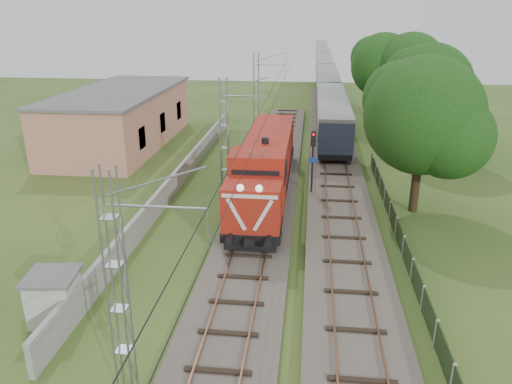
# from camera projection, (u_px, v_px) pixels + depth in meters

# --- Properties ---
(ground) EXTENTS (140.00, 140.00, 0.00)m
(ground) POSITION_uv_depth(u_px,v_px,m) (245.00, 277.00, 24.33)
(ground) COLOR #2C4B1C
(ground) RESTS_ON ground
(track_main) EXTENTS (4.20, 70.00, 0.45)m
(track_main) POSITION_uv_depth(u_px,v_px,m) (260.00, 217.00, 30.80)
(track_main) COLOR #6B6054
(track_main) RESTS_ON ground
(track_side) EXTENTS (4.20, 80.00, 0.45)m
(track_side) POSITION_uv_depth(u_px,v_px,m) (334.00, 160.00, 42.41)
(track_side) COLOR #6B6054
(track_side) RESTS_ON ground
(catenary) EXTENTS (3.31, 70.00, 8.00)m
(catenary) POSITION_uv_depth(u_px,v_px,m) (225.00, 136.00, 34.44)
(catenary) COLOR gray
(catenary) RESTS_ON ground
(boundary_wall) EXTENTS (0.25, 40.00, 1.50)m
(boundary_wall) POSITION_uv_depth(u_px,v_px,m) (177.00, 179.00, 35.94)
(boundary_wall) COLOR #9E9E99
(boundary_wall) RESTS_ON ground
(station_building) EXTENTS (8.40, 20.40, 5.22)m
(station_building) POSITION_uv_depth(u_px,v_px,m) (122.00, 117.00, 47.37)
(station_building) COLOR tan
(station_building) RESTS_ON ground
(fence) EXTENTS (0.12, 32.00, 1.20)m
(fence) POSITION_uv_depth(u_px,v_px,m) (404.00, 246.00, 26.10)
(fence) COLOR black
(fence) RESTS_ON ground
(locomotive) EXTENTS (3.16, 18.06, 4.59)m
(locomotive) POSITION_uv_depth(u_px,v_px,m) (266.00, 166.00, 33.60)
(locomotive) COLOR black
(locomotive) RESTS_ON ground
(coach_rake) EXTENTS (2.94, 109.75, 3.39)m
(coach_rake) POSITION_uv_depth(u_px,v_px,m) (324.00, 66.00, 91.25)
(coach_rake) COLOR black
(coach_rake) RESTS_ON ground
(signal_post) EXTENTS (0.52, 0.40, 4.67)m
(signal_post) POSITION_uv_depth(u_px,v_px,m) (313.00, 152.00, 33.75)
(signal_post) COLOR black
(signal_post) RESTS_ON ground
(relay_hut) EXTENTS (2.27, 2.27, 2.11)m
(relay_hut) POSITION_uv_depth(u_px,v_px,m) (54.00, 297.00, 20.66)
(relay_hut) COLOR beige
(relay_hut) RESTS_ON ground
(tree_a) EXTENTS (7.58, 7.22, 9.83)m
(tree_a) POSITION_uv_depth(u_px,v_px,m) (425.00, 117.00, 30.17)
(tree_a) COLOR #392917
(tree_a) RESTS_ON ground
(tree_b) EXTENTS (7.55, 7.19, 9.78)m
(tree_b) POSITION_uv_depth(u_px,v_px,m) (430.00, 88.00, 41.52)
(tree_b) COLOR #392917
(tree_b) RESTS_ON ground
(tree_c) EXTENTS (7.64, 7.28, 9.91)m
(tree_c) POSITION_uv_depth(u_px,v_px,m) (384.00, 66.00, 56.48)
(tree_c) COLOR #392917
(tree_c) RESTS_ON ground
(tree_d) EXTENTS (7.76, 7.39, 10.06)m
(tree_d) POSITION_uv_depth(u_px,v_px,m) (412.00, 68.00, 54.16)
(tree_d) COLOR #392917
(tree_d) RESTS_ON ground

